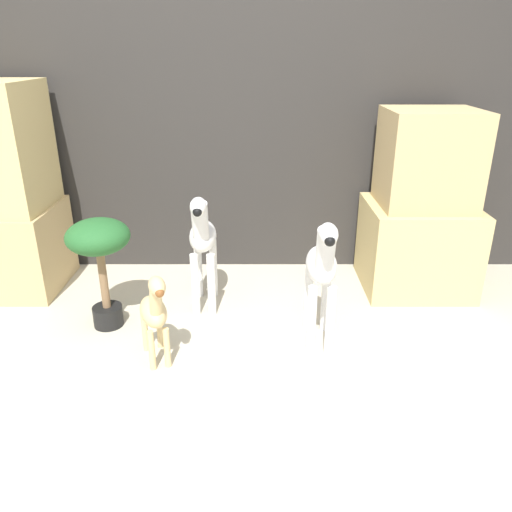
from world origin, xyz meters
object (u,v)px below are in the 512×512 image
zebra_left (201,241)px  zebra_right (320,271)px  giraffe_figurine (153,311)px  potted_palm_front (97,249)px

zebra_left → zebra_right: bearing=-33.0°
giraffe_figurine → potted_palm_front: 0.51m
zebra_left → giraffe_figurine: zebra_left is taller
giraffe_figurine → potted_palm_front: size_ratio=0.83×
zebra_right → potted_palm_front: (-1.13, 0.20, 0.04)m
zebra_right → zebra_left: size_ratio=1.00×
zebra_left → giraffe_figurine: bearing=-107.8°
zebra_left → potted_palm_front: bearing=-158.7°
zebra_left → potted_palm_front: size_ratio=1.17×
zebra_right → zebra_left: (-0.62, 0.40, 0.00)m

